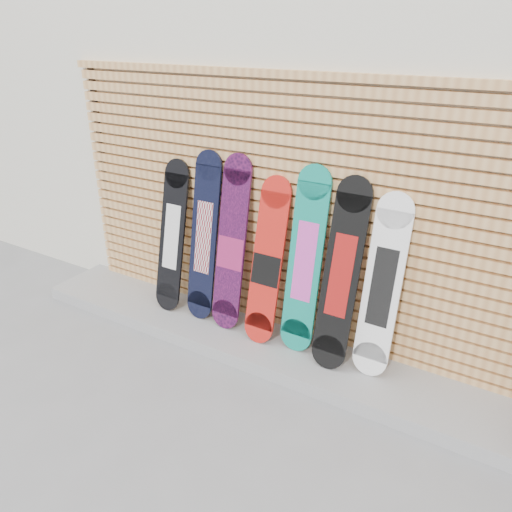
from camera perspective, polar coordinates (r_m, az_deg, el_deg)
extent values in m
plane|color=gray|center=(3.96, -2.94, -15.96)|extent=(80.00, 80.00, 0.00)
cube|color=beige|center=(6.14, 20.18, 16.03)|extent=(12.00, 5.00, 3.60)
cube|color=gray|center=(4.44, 0.35, -9.82)|extent=(4.60, 0.70, 0.12)
cube|color=tan|center=(4.61, 2.20, -7.27)|extent=(4.20, 0.05, 0.08)
cube|color=tan|center=(4.56, 2.22, -6.23)|extent=(4.20, 0.05, 0.08)
cube|color=tan|center=(4.51, 2.24, -5.18)|extent=(4.20, 0.05, 0.07)
cube|color=tan|center=(4.46, 2.26, -4.10)|extent=(4.20, 0.05, 0.07)
cube|color=tan|center=(4.42, 2.28, -3.00)|extent=(4.20, 0.05, 0.07)
cube|color=tan|center=(4.37, 2.30, -1.87)|extent=(4.20, 0.05, 0.07)
cube|color=tan|center=(4.33, 2.33, -0.73)|extent=(4.20, 0.05, 0.07)
cube|color=tan|center=(4.29, 2.35, 0.44)|extent=(4.20, 0.05, 0.07)
cube|color=tan|center=(4.25, 2.37, 1.63)|extent=(4.20, 0.05, 0.07)
cube|color=tan|center=(4.21, 2.39, 2.84)|extent=(4.20, 0.05, 0.08)
cube|color=tan|center=(4.18, 2.42, 4.08)|extent=(4.20, 0.05, 0.08)
cube|color=tan|center=(4.14, 2.44, 5.33)|extent=(4.20, 0.05, 0.08)
cube|color=tan|center=(4.11, 2.46, 6.61)|extent=(4.20, 0.05, 0.08)
cube|color=tan|center=(4.08, 2.49, 7.90)|extent=(4.20, 0.05, 0.08)
cube|color=tan|center=(4.06, 2.51, 9.21)|extent=(4.20, 0.05, 0.08)
cube|color=tan|center=(4.03, 2.54, 10.54)|extent=(4.20, 0.05, 0.08)
cube|color=tan|center=(4.01, 2.57, 11.88)|extent=(4.20, 0.05, 0.08)
cube|color=tan|center=(3.99, 2.59, 13.24)|extent=(4.20, 0.05, 0.08)
cube|color=tan|center=(3.97, 2.62, 14.61)|extent=(4.20, 0.05, 0.08)
cube|color=tan|center=(3.95, 2.65, 15.99)|extent=(4.20, 0.05, 0.08)
cube|color=tan|center=(3.94, 2.68, 17.39)|extent=(4.20, 0.05, 0.08)
cube|color=tan|center=(3.93, 2.71, 18.79)|extent=(4.20, 0.05, 0.08)
cube|color=black|center=(5.40, -16.76, 7.99)|extent=(0.06, 0.04, 2.23)
cube|color=tan|center=(3.92, 2.73, 20.09)|extent=(4.26, 0.07, 0.06)
cube|color=black|center=(4.66, -9.56, 2.17)|extent=(0.27, 0.28, 1.14)
cylinder|color=black|center=(4.82, -10.09, -4.59)|extent=(0.27, 0.08, 0.27)
cylinder|color=black|center=(4.57, -9.00, 9.30)|extent=(0.27, 0.08, 0.27)
cube|color=silver|center=(4.66, -9.56, 2.17)|extent=(0.17, 0.16, 0.59)
cube|color=black|center=(4.45, -5.96, 2.10)|extent=(0.27, 0.25, 1.26)
cylinder|color=black|center=(4.64, -6.48, -5.54)|extent=(0.27, 0.07, 0.27)
cylinder|color=black|center=(4.34, -5.40, 10.29)|extent=(0.27, 0.07, 0.27)
cube|color=silver|center=(4.45, -5.96, 2.10)|extent=(0.16, 0.14, 0.64)
cube|color=black|center=(4.28, -2.83, 1.33)|extent=(0.27, 0.27, 1.26)
cylinder|color=black|center=(4.48, -3.54, -6.62)|extent=(0.27, 0.07, 0.27)
cylinder|color=black|center=(4.17, -2.06, 9.88)|extent=(0.27, 0.07, 0.27)
cube|color=#991E57|center=(4.30, -2.92, 0.33)|extent=(0.26, 0.08, 0.28)
cube|color=red|center=(4.12, 1.30, -0.67)|extent=(0.27, 0.30, 1.13)
cylinder|color=red|center=(4.29, 0.31, -8.16)|extent=(0.27, 0.08, 0.27)
cylinder|color=red|center=(4.02, 2.35, 7.33)|extent=(0.27, 0.08, 0.27)
cube|color=black|center=(4.13, 1.17, -1.62)|extent=(0.26, 0.09, 0.26)
cube|color=#0D8573|center=(3.98, 5.62, -0.65)|extent=(0.28, 0.25, 1.25)
cylinder|color=#0D8573|center=(4.20, 4.59, -8.94)|extent=(0.28, 0.07, 0.28)
cylinder|color=#0D8573|center=(3.85, 6.74, 8.39)|extent=(0.28, 0.07, 0.28)
cube|color=#EC53C8|center=(3.98, 5.62, -0.65)|extent=(0.17, 0.14, 0.65)
cube|color=black|center=(3.84, 9.70, -2.24)|extent=(0.28, 0.32, 1.22)
cylinder|color=black|center=(4.03, 8.27, -10.78)|extent=(0.28, 0.09, 0.28)
cylinder|color=black|center=(3.74, 11.22, 6.98)|extent=(0.28, 0.09, 0.28)
cube|color=maroon|center=(3.84, 9.70, -2.24)|extent=(0.17, 0.18, 0.63)
cube|color=white|center=(3.81, 14.23, -3.51)|extent=(0.27, 0.24, 1.15)
cylinder|color=white|center=(4.02, 12.88, -11.35)|extent=(0.27, 0.07, 0.27)
cylinder|color=white|center=(3.68, 15.67, 5.06)|extent=(0.27, 0.07, 0.27)
cube|color=black|center=(3.81, 14.23, -3.51)|extent=(0.17, 0.14, 0.60)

